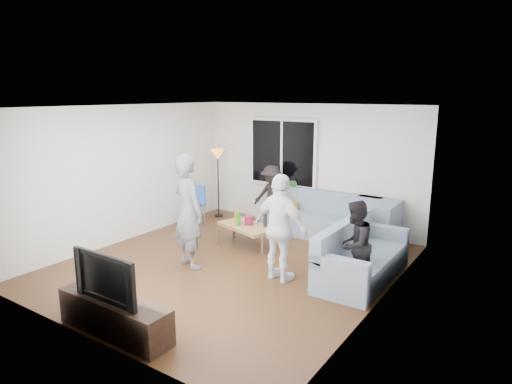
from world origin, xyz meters
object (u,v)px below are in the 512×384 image
Objects in this scene: coffee_table at (247,235)px; spectator_right at (355,245)px; side_chair at (193,206)px; player_right at (281,228)px; sofa_back_section at (319,215)px; spectator_back at (272,196)px; tv_console at (115,316)px; sofa_right_section at (363,252)px; television at (112,276)px; player_left at (188,211)px; floor_lamp at (218,183)px.

spectator_right is (2.35, -0.64, 0.46)m from coffee_table.
player_right reaches higher than side_chair.
player_right is at bearing -78.50° from sofa_back_section.
player_right reaches higher than spectator_back.
side_chair reaches higher than coffee_table.
side_chair is 0.54× the size of tv_console.
sofa_right_section is at bearing -134.28° from player_right.
side_chair is (-1.72, 0.43, 0.23)m from coffee_table.
player_right is (-1.03, -0.75, 0.40)m from sofa_right_section.
player_right reaches higher than coffee_table.
tv_console is 1.57× the size of television.
spectator_right is at bearing -52.53° from sofa_back_section.
player_left is at bearing -98.47° from coffee_table.
spectator_right reaches higher than tv_console.
player_left reaches higher than floor_lamp.
coffee_table is (-0.84, -1.33, -0.22)m from sofa_back_section.
player_left is at bearing 113.58° from sofa_right_section.
player_left reaches higher than sofa_right_section.
spectator_right is (1.03, 0.37, -0.17)m from player_right.
spectator_right reaches higher than side_chair.
spectator_right is at bearing -15.21° from coffee_table.
tv_console is (-0.84, -2.44, -0.61)m from player_right.
side_chair reaches higher than tv_console.
spectator_right is (4.07, -1.07, 0.23)m from side_chair.
coffee_table is at bearing 97.85° from television.
sofa_right_section is at bearing 59.56° from television.
floor_lamp reaches higher than coffee_table.
coffee_table is 0.84× the size of spectator_right.
coffee_table is at bearing -27.84° from player_right.
spectator_right is at bearing -150.75° from player_right.
player_right reaches higher than sofa_back_section.
floor_lamp is at bearing 114.80° from tv_console.
player_right is at bearing -37.41° from coffee_table.
player_right is at bearing -54.34° from spectator_back.
coffee_table is 3.48m from tv_console.
television reaches higher than sofa_right_section.
spectator_back is at bearing 22.32° from side_chair.
sofa_back_section is 4.79m from tv_console.
spectator_back reaches higher than side_chair.
spectator_back is (-2.65, 2.00, 0.00)m from spectator_right.
side_chair is at bearing -145.60° from spectator_back.
television is (0.47, -3.44, 0.53)m from coffee_table.
sofa_back_section is 2.18m from sofa_right_section.
floor_lamp is at bearing -179.59° from sofa_back_section.
player_left is 1.17× the size of tv_console.
floor_lamp reaches higher than spectator_back.
player_right is 1.11m from spectator_right.
coffee_table is 0.59× the size of player_left.
player_left is 2.30m from tv_console.
coffee_table is 0.84× the size of spectator_back.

